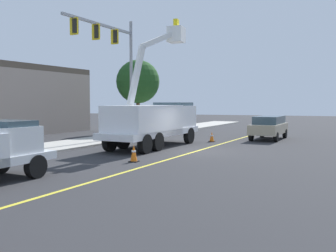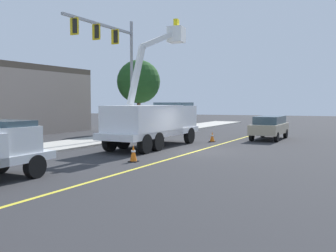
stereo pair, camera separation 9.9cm
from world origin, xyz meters
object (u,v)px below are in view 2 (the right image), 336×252
passing_minivan (270,126)px  traffic_cone_mid_rear (212,137)px  traffic_cone_mid_front (133,153)px  traffic_signal_mast (114,53)px  utility_bucket_truck (154,120)px

passing_minivan → traffic_cone_mid_rear: 4.72m
traffic_cone_mid_front → traffic_cone_mid_rear: bearing=-7.5°
passing_minivan → traffic_signal_mast: traffic_signal_mast is taller
passing_minivan → traffic_cone_mid_rear: passing_minivan is taller
traffic_cone_mid_front → traffic_signal_mast: traffic_signal_mast is taller
utility_bucket_truck → passing_minivan: (7.18, -6.10, -0.65)m
passing_minivan → traffic_signal_mast: (-4.97, 10.01, 5.09)m
utility_bucket_truck → passing_minivan: utility_bucket_truck is taller
passing_minivan → traffic_signal_mast: bearing=116.4°
traffic_cone_mid_rear → traffic_signal_mast: bearing=106.1°
passing_minivan → utility_bucket_truck: bearing=139.6°
utility_bucket_truck → traffic_signal_mast: size_ratio=0.98×
utility_bucket_truck → passing_minivan: 9.44m
utility_bucket_truck → traffic_cone_mid_front: (-5.72, -1.31, -1.24)m
utility_bucket_truck → passing_minivan: bearing=-40.4°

